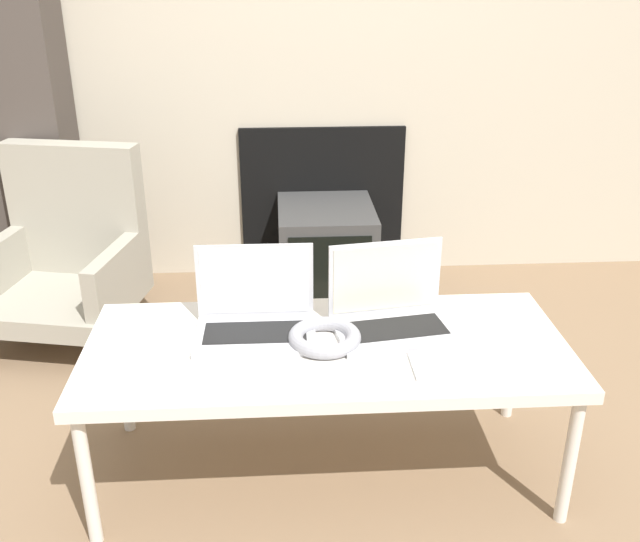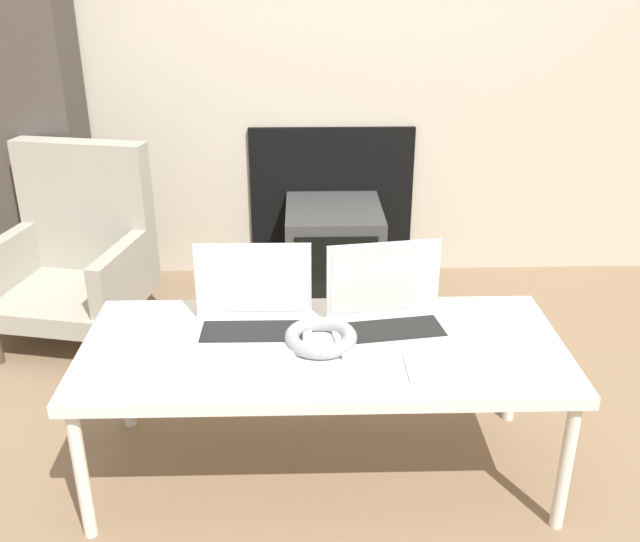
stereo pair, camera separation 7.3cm
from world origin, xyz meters
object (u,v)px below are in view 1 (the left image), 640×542
Objects in this scene: headphones at (325,337)px; laptop_left at (255,314)px; tv at (326,251)px; phone at (424,366)px; armchair at (68,253)px; laptop_right at (391,310)px.

laptop_left is at bearing 154.95° from headphones.
phone is at bearing -83.37° from tv.
laptop_left is 1.23m from tv.
headphones is at bearing -33.33° from armchair.
laptop_left is 0.45× the size of armchair.
laptop_left is 0.92× the size of laptop_right.
laptop_right is 2.72× the size of phone.
tv is (0.09, 1.26, -0.25)m from headphones.
armchair reaches higher than tv.
tv is 1.11m from armchair.
laptop_right is 1.48m from armchair.
laptop_left is at bearing -103.82° from tv.
phone is (0.45, -0.23, -0.05)m from laptop_left.
laptop_left is 2.50× the size of phone.
laptop_right is (0.39, -0.00, 0.00)m from laptop_left.
headphones is at bearing -24.65° from laptop_left.
headphones is at bearing 151.29° from phone.
laptop_right is at bearing 24.31° from headphones.
headphones is 0.42× the size of tv.
phone is (0.06, -0.23, -0.05)m from laptop_right.
phone is (0.25, -0.14, -0.02)m from headphones.
laptop_left is at bearing -36.92° from armchair.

